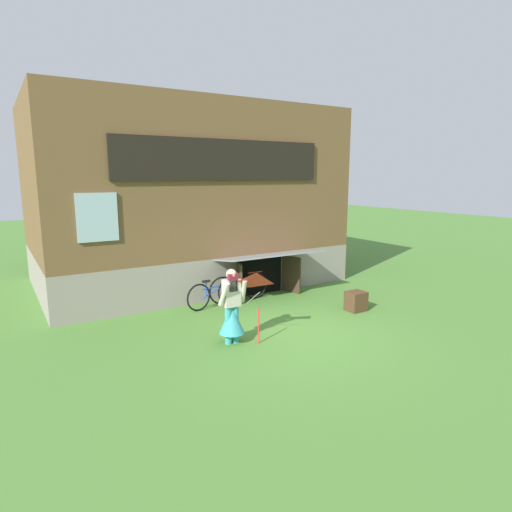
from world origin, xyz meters
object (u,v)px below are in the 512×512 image
(wooden_crate, at_px, (356,301))
(bicycle_red, at_px, (239,287))
(kite, at_px, (256,290))
(person, at_px, (232,312))
(bicycle_blue, at_px, (214,293))

(wooden_crate, bearing_deg, bicycle_red, 133.16)
(kite, relative_size, wooden_crate, 2.90)
(person, distance_m, bicycle_red, 2.96)
(kite, bearing_deg, bicycle_blue, 80.44)
(bicycle_blue, relative_size, wooden_crate, 3.33)
(kite, distance_m, bicycle_red, 3.36)
(bicycle_red, distance_m, bicycle_blue, 0.81)
(bicycle_red, relative_size, wooden_crate, 3.62)
(bicycle_blue, bearing_deg, kite, -109.79)
(person, relative_size, kite, 1.09)
(kite, xyz_separation_m, bicycle_red, (1.29, 3.00, -0.79))
(kite, xyz_separation_m, wooden_crate, (3.39, 0.75, -0.93))
(bicycle_red, height_order, wooden_crate, bicycle_red)
(person, bearing_deg, bicycle_red, 36.22)
(bicycle_red, xyz_separation_m, wooden_crate, (2.11, -2.25, -0.15))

